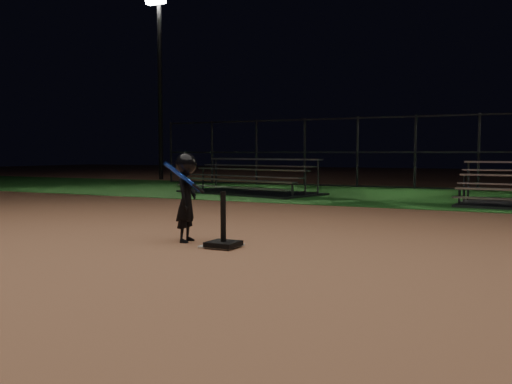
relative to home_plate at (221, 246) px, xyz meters
name	(u,v)px	position (x,y,z in m)	size (l,w,h in m)	color
ground	(221,247)	(0.00, 0.00, -0.01)	(80.00, 80.00, 0.00)	#B27450
grass_strip	(395,195)	(0.00, 10.00, -0.01)	(60.00, 8.00, 0.01)	#1C531A
home_plate	(221,246)	(0.00, 0.00, 0.00)	(0.45, 0.45, 0.02)	beige
batting_tee	(223,236)	(0.07, -0.07, 0.14)	(0.38, 0.38, 0.71)	black
child_batter	(186,195)	(-0.63, 0.13, 0.63)	(0.43, 0.65, 1.21)	black
bleacher_left	(249,187)	(-4.01, 8.53, 0.21)	(4.69, 3.13, 1.05)	#AFAFB4
backstop_fence	(415,152)	(0.00, 13.00, 1.24)	(20.08, 0.08, 2.50)	#38383D
light_pole_left	(159,72)	(-12.00, 14.94, 4.93)	(0.90, 0.53, 8.30)	#2D2D30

